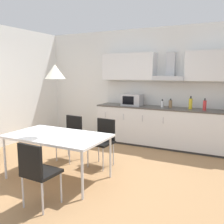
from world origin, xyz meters
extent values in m
cube|color=#9E754C|center=(0.00, 0.00, -0.01)|extent=(8.02, 7.40, 0.02)
cube|color=white|center=(0.00, 2.52, 1.39)|extent=(6.41, 0.10, 2.79)
cube|color=#333333|center=(0.75, 2.17, 0.03)|extent=(3.23, 0.55, 0.05)
cube|color=silver|center=(0.75, 2.17, 0.47)|extent=(3.37, 0.59, 0.85)
cube|color=#4C4742|center=(0.75, 2.17, 0.91)|extent=(3.39, 0.61, 0.03)
cube|color=silver|center=(-0.69, 1.86, 0.69)|extent=(0.01, 0.01, 0.14)
cube|color=silver|center=(-0.21, 1.86, 0.69)|extent=(0.01, 0.01, 0.14)
cube|color=silver|center=(0.27, 1.86, 0.69)|extent=(0.01, 0.01, 0.14)
cube|color=silver|center=(0.75, 1.86, 0.69)|extent=(0.01, 0.01, 0.14)
cube|color=silver|center=(0.75, 2.46, 1.21)|extent=(3.37, 0.02, 0.57)
cube|color=silver|center=(-0.27, 2.30, 1.87)|extent=(1.33, 0.34, 0.64)
cube|color=silver|center=(1.77, 2.30, 1.87)|extent=(1.33, 0.34, 0.64)
cube|color=#B7BABF|center=(0.75, 2.28, 1.60)|extent=(0.71, 0.40, 0.10)
cube|color=#B7BABF|center=(0.75, 2.39, 1.90)|extent=(0.20, 0.16, 0.59)
cube|color=#ADADB2|center=(-0.11, 2.17, 1.07)|extent=(0.48, 0.34, 0.28)
cube|color=black|center=(-0.15, 2.00, 1.07)|extent=(0.29, 0.01, 0.20)
cylinder|color=yellow|center=(1.26, 2.20, 1.04)|extent=(0.08, 0.08, 0.23)
cylinder|color=black|center=(1.26, 2.20, 1.19)|extent=(0.03, 0.03, 0.05)
cylinder|color=white|center=(0.62, 2.21, 1.00)|extent=(0.08, 0.08, 0.15)
cylinder|color=black|center=(0.62, 2.21, 1.10)|extent=(0.03, 0.03, 0.03)
cylinder|color=red|center=(1.57, 2.14, 1.03)|extent=(0.07, 0.07, 0.21)
cylinder|color=black|center=(1.57, 2.14, 1.16)|extent=(0.03, 0.03, 0.05)
cylinder|color=brown|center=(0.82, 2.20, 1.01)|extent=(0.08, 0.08, 0.17)
cylinder|color=black|center=(0.82, 2.20, 1.12)|extent=(0.03, 0.03, 0.04)
cube|color=white|center=(-0.37, -0.37, 0.71)|extent=(1.62, 0.95, 0.04)
cylinder|color=silver|center=(-1.12, -0.78, 0.35)|extent=(0.04, 0.04, 0.70)
cylinder|color=silver|center=(0.38, -0.78, 0.35)|extent=(0.04, 0.04, 0.70)
cylinder|color=silver|center=(-1.12, 0.04, 0.35)|extent=(0.04, 0.04, 0.70)
cylinder|color=silver|center=(0.38, 0.04, 0.35)|extent=(0.04, 0.04, 0.70)
cube|color=black|center=(0.00, -1.14, 0.45)|extent=(0.42, 0.42, 0.04)
cube|color=black|center=(-0.01, -1.32, 0.67)|extent=(0.38, 0.06, 0.40)
cylinder|color=silver|center=(-0.17, -0.97, 0.21)|extent=(0.02, 0.02, 0.43)
cylinder|color=silver|center=(0.17, -0.98, 0.21)|extent=(0.02, 0.02, 0.43)
cylinder|color=silver|center=(-0.18, -1.31, 0.21)|extent=(0.02, 0.02, 0.43)
cylinder|color=silver|center=(0.16, -1.32, 0.21)|extent=(0.02, 0.02, 0.43)
cube|color=black|center=(0.00, 0.40, 0.45)|extent=(0.44, 0.44, 0.04)
cube|color=black|center=(0.01, 0.58, 0.67)|extent=(0.38, 0.08, 0.40)
cylinder|color=silver|center=(0.15, 0.22, 0.21)|extent=(0.02, 0.02, 0.43)
cylinder|color=silver|center=(-0.19, 0.25, 0.21)|extent=(0.02, 0.02, 0.43)
cylinder|color=silver|center=(0.18, 0.56, 0.21)|extent=(0.02, 0.02, 0.43)
cylinder|color=silver|center=(-0.16, 0.59, 0.21)|extent=(0.02, 0.02, 0.43)
cube|color=black|center=(-0.74, 0.40, 0.45)|extent=(0.43, 0.43, 0.04)
cube|color=black|center=(-0.72, 0.58, 0.67)|extent=(0.38, 0.07, 0.40)
cylinder|color=silver|center=(-0.58, 0.22, 0.21)|extent=(0.02, 0.02, 0.43)
cylinder|color=silver|center=(-0.92, 0.25, 0.21)|extent=(0.02, 0.02, 0.43)
cylinder|color=silver|center=(-0.55, 0.56, 0.21)|extent=(0.02, 0.02, 0.43)
cylinder|color=silver|center=(-0.89, 0.59, 0.21)|extent=(0.02, 0.02, 0.43)
cone|color=silver|center=(-0.37, -0.37, 1.74)|extent=(0.32, 0.32, 0.22)
camera|label=1|loc=(2.19, -3.45, 1.73)|focal=40.00mm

